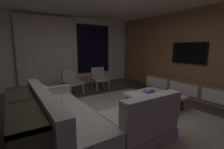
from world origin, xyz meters
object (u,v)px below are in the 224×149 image
object	(u,v)px
mounted_tv	(189,53)
console_table_behind_couch	(23,122)
accent_chair_near_window	(99,77)
book_stack_on_coffee_table	(149,91)
media_console	(188,89)
side_stool	(84,80)
accent_chair_by_curtain	(71,80)
coffee_table	(154,101)
sectional_couch	(83,118)

from	to	relation	value
mounted_tv	console_table_behind_couch	bearing A→B (deg)	-176.08
accent_chair_near_window	console_table_behind_couch	size ratio (longest dim) A/B	0.37
book_stack_on_coffee_table	media_console	size ratio (longest dim) A/B	0.09
side_stool	console_table_behind_couch	world-z (taller)	console_table_behind_couch
accent_chair_by_curtain	media_console	distance (m)	3.76
book_stack_on_coffee_table	side_stool	world-z (taller)	book_stack_on_coffee_table
book_stack_on_coffee_table	mounted_tv	bearing A→B (deg)	2.81
accent_chair_near_window	media_console	world-z (taller)	accent_chair_near_window
accent_chair_near_window	mounted_tv	bearing A→B (deg)	-48.45
accent_chair_near_window	mounted_tv	size ratio (longest dim) A/B	0.68
coffee_table	sectional_couch	bearing A→B (deg)	-174.94
coffee_table	side_stool	bearing A→B (deg)	106.69
media_console	mounted_tv	bearing A→B (deg)	47.52
side_stool	mounted_tv	bearing A→B (deg)	-42.17
accent_chair_by_curtain	mounted_tv	xyz separation A→B (m)	(3.06, -2.21, 0.92)
sectional_couch	accent_chair_by_curtain	bearing A→B (deg)	75.10
media_console	console_table_behind_couch	xyz separation A→B (m)	(-4.50, -0.12, 0.16)
side_stool	accent_chair_by_curtain	bearing A→B (deg)	-169.15
coffee_table	mounted_tv	size ratio (longest dim) A/B	1.01
coffee_table	console_table_behind_couch	bearing A→B (deg)	-179.08
side_stool	mounted_tv	distance (m)	3.58
sectional_couch	mounted_tv	bearing A→B (deg)	6.81
media_console	mounted_tv	world-z (taller)	mounted_tv
console_table_behind_couch	mounted_tv	bearing A→B (deg)	3.92
side_stool	mounted_tv	size ratio (longest dim) A/B	0.40
accent_chair_by_curtain	media_console	xyz separation A→B (m)	(2.88, -2.41, -0.18)
sectional_couch	accent_chair_near_window	world-z (taller)	sectional_couch
mounted_tv	book_stack_on_coffee_table	bearing A→B (deg)	-177.19
accent_chair_by_curtain	side_stool	size ratio (longest dim) A/B	1.70
side_stool	console_table_behind_couch	bearing A→B (deg)	-129.00
side_stool	console_table_behind_couch	distance (m)	3.39
mounted_tv	console_table_behind_couch	distance (m)	4.79
media_console	mounted_tv	size ratio (longest dim) A/B	2.69
media_console	console_table_behind_couch	world-z (taller)	console_table_behind_couch
coffee_table	accent_chair_near_window	distance (m)	2.53
side_stool	book_stack_on_coffee_table	bearing A→B (deg)	-72.01
accent_chair_by_curtain	media_console	world-z (taller)	accent_chair_by_curtain
sectional_couch	mounted_tv	size ratio (longest dim) A/B	2.17
sectional_couch	console_table_behind_couch	size ratio (longest dim) A/B	1.19
book_stack_on_coffee_table	accent_chair_by_curtain	bearing A→B (deg)	119.24
book_stack_on_coffee_table	coffee_table	bearing A→B (deg)	-91.16
book_stack_on_coffee_table	accent_chair_by_curtain	size ratio (longest dim) A/B	0.36
sectional_couch	coffee_table	world-z (taller)	sectional_couch
sectional_couch	side_stool	size ratio (longest dim) A/B	5.43
accent_chair_near_window	side_stool	bearing A→B (deg)	172.55
accent_chair_near_window	sectional_couch	bearing A→B (deg)	-123.63
accent_chair_near_window	coffee_table	bearing A→B (deg)	-85.31
coffee_table	console_table_behind_couch	distance (m)	2.92
side_stool	coffee_table	bearing A→B (deg)	-73.31
accent_chair_by_curtain	side_stool	distance (m)	0.52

